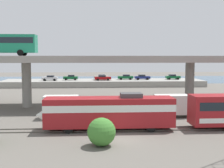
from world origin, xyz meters
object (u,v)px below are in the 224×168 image
object	(u,v)px
parked_car_5	(173,77)
parked_car_6	(71,77)
train_locomotive	(103,111)
parked_car_2	(103,78)
service_truck_west	(178,105)
parked_car_4	(142,77)
service_truck_east	(68,106)
parked_car_0	(101,77)
parked_car_1	(126,77)
parked_car_3	(50,78)

from	to	relation	value
parked_car_5	parked_car_6	size ratio (longest dim) A/B	1.00
train_locomotive	parked_car_2	xyz separation A→B (m)	(1.39, 49.39, 0.24)
service_truck_west	parked_car_6	world-z (taller)	parked_car_6
parked_car_2	service_truck_west	bearing A→B (deg)	-77.96
service_truck_west	parked_car_4	bearing A→B (deg)	86.91
service_truck_east	parked_car_0	bearing A→B (deg)	83.10
service_truck_east	parked_car_1	xyz separation A→B (m)	(12.63, 45.02, 0.80)
service_truck_east	parked_car_1	bearing A→B (deg)	74.33
parked_car_0	parked_car_3	size ratio (longest dim) A/B	0.94
parked_car_5	parked_car_6	xyz separation A→B (m)	(-29.66, -0.43, -0.00)
service_truck_east	parked_car_3	bearing A→B (deg)	101.58
parked_car_3	parked_car_2	bearing A→B (deg)	-178.54
parked_car_6	parked_car_1	bearing A→B (deg)	-178.11
parked_car_1	parked_car_2	bearing A→B (deg)	19.39
parked_car_3	parked_car_5	bearing A→B (deg)	-175.71
parked_car_2	parked_car_3	bearing A→B (deg)	-178.54
parked_car_0	parked_car_4	xyz separation A→B (m)	(11.92, -1.13, 0.00)
train_locomotive	parked_car_0	distance (m)	52.26
parked_car_4	parked_car_1	bearing A→B (deg)	172.60
parked_car_3	parked_car_5	world-z (taller)	same
parked_car_4	parked_car_2	bearing A→B (deg)	-171.41
train_locomotive	parked_car_0	world-z (taller)	train_locomotive
parked_car_2	parked_car_1	bearing A→B (deg)	19.39
parked_car_2	parked_car_6	size ratio (longest dim) A/B	1.12
parked_car_0	parked_car_1	xyz separation A→B (m)	(7.12, -0.51, 0.00)
service_truck_west	parked_car_0	world-z (taller)	parked_car_0
parked_car_1	parked_car_4	size ratio (longest dim) A/B	1.00
parked_car_2	parked_car_3	xyz separation A→B (m)	(-14.60, -0.37, -0.00)
parked_car_1	parked_car_3	world-z (taller)	same
service_truck_east	parked_car_4	world-z (taller)	parked_car_4
parked_car_1	parked_car_4	distance (m)	4.84
train_locomotive	service_truck_east	size ratio (longest dim) A/B	2.26
parked_car_0	parked_car_2	distance (m)	2.90
parked_car_3	service_truck_east	bearing A→B (deg)	101.58
parked_car_0	parked_car_1	distance (m)	7.14
train_locomotive	service_truck_west	bearing A→B (deg)	-147.33
service_truck_east	train_locomotive	bearing A→B (deg)	-55.99
parked_car_0	parked_car_1	bearing A→B (deg)	175.90
parked_car_3	parked_car_5	distance (m)	35.29
service_truck_west	parked_car_0	xyz separation A→B (m)	(-9.52, 45.53, 0.79)
parked_car_1	parked_car_5	xyz separation A→B (m)	(13.89, -0.09, -0.00)
parked_car_3	parked_car_4	world-z (taller)	same
parked_car_0	parked_car_5	distance (m)	21.02
parked_car_3	parked_car_6	xyz separation A→B (m)	(5.53, 2.21, -0.00)
parked_car_3	parked_car_4	bearing A→B (deg)	-175.38
parked_car_2	parked_car_4	world-z (taller)	same
train_locomotive	parked_car_1	world-z (taller)	train_locomotive
parked_car_1	parked_car_6	size ratio (longest dim) A/B	1.08
parked_car_3	parked_car_6	world-z (taller)	same
parked_car_1	parked_car_5	bearing A→B (deg)	179.63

